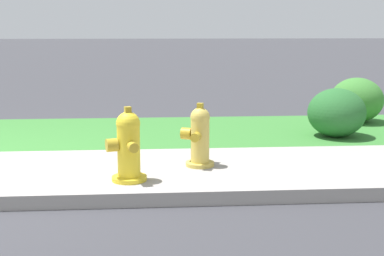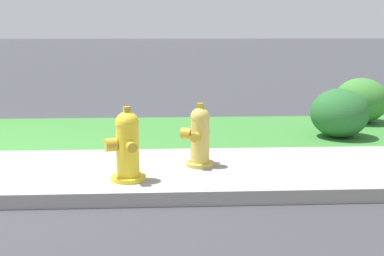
# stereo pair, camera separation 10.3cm
# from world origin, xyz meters

# --- Properties ---
(fire_hydrant_by_grass_verge) EXTENTS (0.35, 0.37, 0.65)m
(fire_hydrant_by_grass_verge) POSITION_xyz_m (2.62, 0.14, 0.31)
(fire_hydrant_by_grass_verge) COLOR gold
(fire_hydrant_by_grass_verge) RESTS_ON ground
(fire_hydrant_far_end) EXTENTS (0.37, 0.40, 0.69)m
(fire_hydrant_far_end) POSITION_xyz_m (1.92, -0.34, 0.33)
(fire_hydrant_far_end) COLOR yellow
(fire_hydrant_far_end) RESTS_ON ground
(shrub_bush_near_lamp) EXTENTS (0.74, 0.74, 0.63)m
(shrub_bush_near_lamp) POSITION_xyz_m (4.51, 1.51, 0.31)
(shrub_bush_near_lamp) COLOR #28662D
(shrub_bush_near_lamp) RESTS_ON ground
(shrub_bush_mid_verge) EXTENTS (0.78, 0.78, 0.66)m
(shrub_bush_mid_verge) POSITION_xyz_m (5.18, 2.55, 0.33)
(shrub_bush_mid_verge) COLOR #3D7F33
(shrub_bush_mid_verge) RESTS_ON ground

